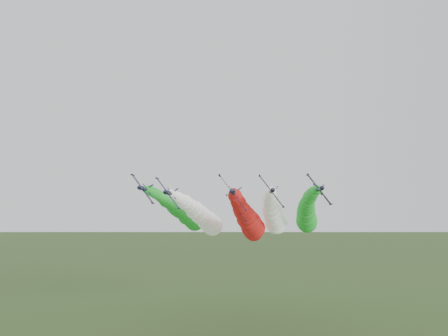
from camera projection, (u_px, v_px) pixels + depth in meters
The scene contains 6 objects.
jet_lead at pixel (249, 219), 134.49m from camera, with size 11.70×71.81×16.36m.
jet_inner_left at pixel (203, 217), 148.48m from camera, with size 11.91×72.02×16.58m.
jet_inner_right at pixel (274, 216), 143.45m from camera, with size 11.47×71.48×16.04m.
jet_outer_left at pixel (183, 213), 153.94m from camera, with size 11.75×71.86×16.41m.
jet_outer_right at pixel (307, 214), 149.27m from camera, with size 11.83×71.94×16.50m.
jet_trail at pixel (249, 226), 163.79m from camera, with size 11.69×71.80×16.36m.
Camera 1 is at (9.98, -106.31, 39.28)m, focal length 35.00 mm.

